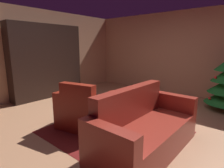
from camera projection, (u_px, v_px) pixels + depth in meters
ground_plane at (123, 122)px, 3.65m from camera, size 7.34×7.34×0.00m
wall_back at (181, 53)px, 5.57m from camera, size 6.24×0.06×2.52m
wall_left at (39, 54)px, 5.34m from camera, size 0.06×5.90×2.52m
area_rug at (114, 132)px, 3.23m from camera, size 2.23×1.88×0.01m
bookshelf_unit at (52, 61)px, 5.39m from camera, size 0.39×2.11×2.09m
armchair_red at (86, 111)px, 3.33m from camera, size 1.13×0.87×0.88m
couch_red at (144, 130)px, 2.63m from camera, size 0.79×1.85×0.90m
coffee_table at (124, 111)px, 3.16m from camera, size 0.75×0.75×0.43m
book_stack_on_table at (122, 108)px, 3.11m from camera, size 0.20×0.14×0.07m
bottle_on_table at (133, 100)px, 3.23m from camera, size 0.07×0.07×0.31m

